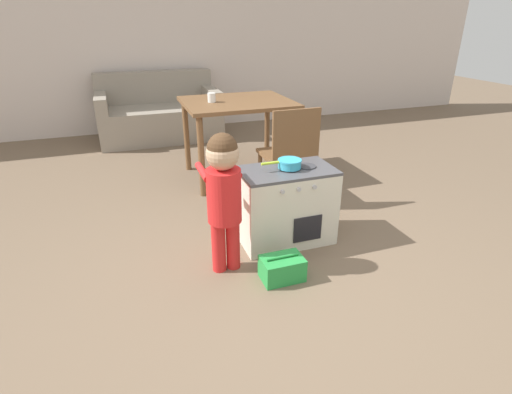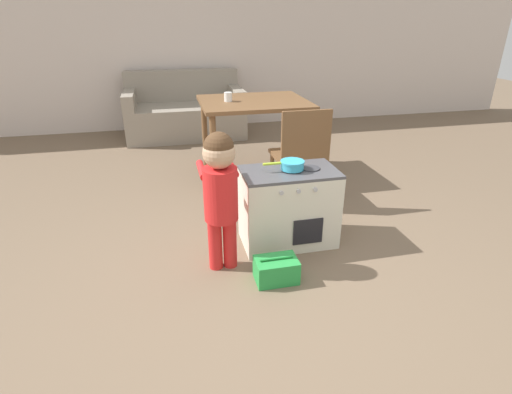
{
  "view_description": "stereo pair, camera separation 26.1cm",
  "coord_description": "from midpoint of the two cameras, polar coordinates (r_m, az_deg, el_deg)",
  "views": [
    {
      "loc": [
        -0.78,
        -1.61,
        1.5
      ],
      "look_at": [
        0.01,
        0.63,
        0.41
      ],
      "focal_mm": 28.0,
      "sensor_mm": 36.0,
      "label": 1
    },
    {
      "loc": [
        -0.53,
        -1.69,
        1.5
      ],
      "look_at": [
        0.01,
        0.63,
        0.41
      ],
      "focal_mm": 28.0,
      "sensor_mm": 36.0,
      "label": 2
    }
  ],
  "objects": [
    {
      "name": "dining_table",
      "position": [
        3.89,
        -4.64,
        12.0
      ],
      "size": [
        1.01,
        0.84,
        0.76
      ],
      "color": "brown",
      "rests_on": "ground_plane"
    },
    {
      "name": "wall_back",
      "position": [
        5.88,
        -14.01,
        22.01
      ],
      "size": [
        10.0,
        0.06,
        2.6
      ],
      "color": "beige",
      "rests_on": "ground_plane"
    },
    {
      "name": "toy_pot",
      "position": [
        2.69,
        2.0,
        4.81
      ],
      "size": [
        0.28,
        0.16,
        0.06
      ],
      "color": "#38B2D6",
      "rests_on": "play_kitchen"
    },
    {
      "name": "couch",
      "position": [
        5.53,
        -15.02,
        11.28
      ],
      "size": [
        1.52,
        0.85,
        0.82
      ],
      "color": "gray",
      "rests_on": "ground_plane"
    },
    {
      "name": "cup_on_table",
      "position": [
        3.81,
        -8.38,
        13.85
      ],
      "size": [
        0.07,
        0.07,
        0.08
      ],
      "color": "white",
      "rests_on": "dining_table"
    },
    {
      "name": "child_figure",
      "position": [
        2.38,
        -7.8,
        1.31
      ],
      "size": [
        0.23,
        0.37,
        0.9
      ],
      "color": "red",
      "rests_on": "ground_plane"
    },
    {
      "name": "toy_basket",
      "position": [
        2.49,
        0.72,
        -10.24
      ],
      "size": [
        0.26,
        0.17,
        0.17
      ],
      "color": "green",
      "rests_on": "ground_plane"
    },
    {
      "name": "ground_plane",
      "position": [
        2.32,
        1.76,
        -15.61
      ],
      "size": [
        16.0,
        16.0,
        0.0
      ],
      "primitive_type": "plane",
      "color": "brown"
    },
    {
      "name": "play_kitchen",
      "position": [
        2.81,
        1.67,
        -1.28
      ],
      "size": [
        0.65,
        0.39,
        0.55
      ],
      "color": "silver",
      "rests_on": "ground_plane"
    },
    {
      "name": "dining_chair_near",
      "position": [
        3.36,
        2.57,
        6.38
      ],
      "size": [
        0.41,
        0.41,
        0.84
      ],
      "color": "brown",
      "rests_on": "ground_plane"
    }
  ]
}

